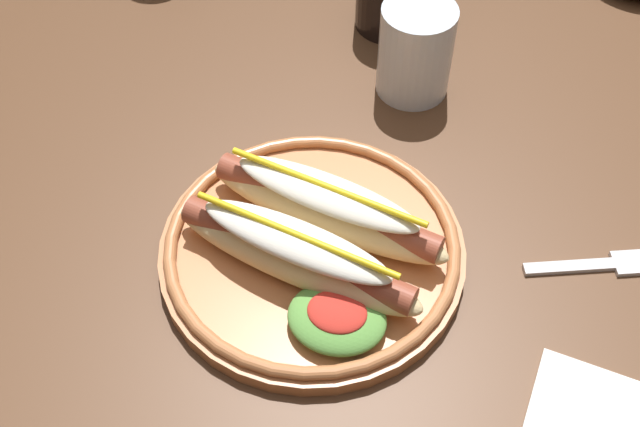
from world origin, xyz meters
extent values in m
plane|color=brown|center=(0.00, 0.00, 0.00)|extent=(8.00, 8.00, 0.00)
cube|color=#51331E|center=(0.00, 0.00, 0.72)|extent=(1.18, 1.07, 0.04)
cylinder|color=#51331E|center=(-0.50, 0.44, 0.35)|extent=(0.06, 0.06, 0.70)
cylinder|color=#B77042|center=(0.02, -0.24, 0.75)|extent=(0.29, 0.29, 0.02)
torus|color=#B77042|center=(0.02, -0.24, 0.76)|extent=(0.27, 0.27, 0.01)
ellipsoid|color=#E0C184|center=(0.02, -0.26, 0.78)|extent=(0.25, 0.10, 0.04)
cylinder|color=brown|center=(0.02, -0.26, 0.78)|extent=(0.22, 0.08, 0.03)
ellipsoid|color=silver|center=(0.02, -0.26, 0.80)|extent=(0.19, 0.08, 0.02)
cylinder|color=yellow|center=(0.02, -0.26, 0.81)|extent=(0.19, 0.05, 0.01)
ellipsoid|color=#E0C184|center=(0.03, -0.21, 0.78)|extent=(0.25, 0.10, 0.04)
cylinder|color=brown|center=(0.03, -0.21, 0.78)|extent=(0.22, 0.08, 0.03)
ellipsoid|color=silver|center=(0.03, -0.21, 0.80)|extent=(0.19, 0.08, 0.02)
cylinder|color=yellow|center=(0.03, -0.21, 0.81)|extent=(0.19, 0.05, 0.01)
ellipsoid|color=#5B9942|center=(0.06, -0.31, 0.77)|extent=(0.09, 0.07, 0.02)
ellipsoid|color=red|center=(0.06, -0.31, 0.78)|extent=(0.05, 0.04, 0.01)
cube|color=silver|center=(0.26, -0.19, 0.74)|extent=(0.08, 0.04, 0.00)
cube|color=silver|center=(0.31, -0.17, 0.74)|extent=(0.04, 0.04, 0.00)
cylinder|color=silver|center=(0.07, 0.02, 0.79)|extent=(0.08, 0.08, 0.11)
camera|label=1|loc=(0.13, -0.66, 1.35)|focal=44.68mm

